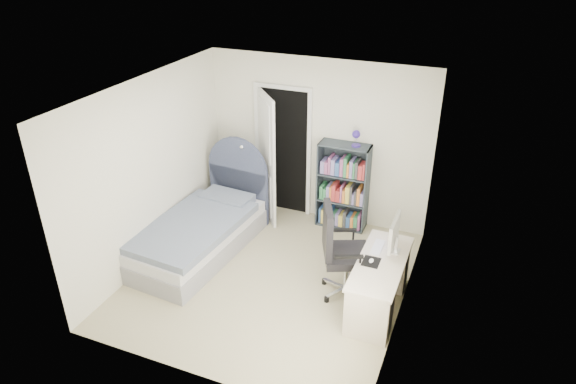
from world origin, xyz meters
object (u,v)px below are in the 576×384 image
at_px(desk, 379,282).
at_px(bookcase, 343,189).
at_px(floor_lamp, 242,189).
at_px(bed, 202,230).
at_px(nightstand, 229,183).
at_px(office_chair, 339,248).

bearing_deg(desk, bookcase, 119.80).
bearing_deg(floor_lamp, bed, -98.60).
xyz_separation_m(bed, desk, (2.59, -0.30, 0.05)).
relative_size(nightstand, office_chair, 0.47).
distance_m(bookcase, office_chair, 1.66).
bearing_deg(nightstand, office_chair, -33.97).
bearing_deg(desk, bed, 173.47).
height_order(bed, bookcase, bookcase).
bearing_deg(floor_lamp, office_chair, -32.40).
relative_size(floor_lamp, bookcase, 0.80).
bearing_deg(bookcase, nightstand, -178.98).
xyz_separation_m(bookcase, desk, (0.96, -1.67, -0.26)).
distance_m(bed, desk, 2.61).
distance_m(floor_lamp, office_chair, 2.27).
bearing_deg(bed, nightstand, 101.58).
bearing_deg(bookcase, desk, -60.20).
bearing_deg(office_chair, nightstand, 146.03).
relative_size(desk, office_chair, 1.10).
relative_size(bookcase, desk, 1.18).
xyz_separation_m(bed, office_chair, (2.06, -0.23, 0.37)).
bearing_deg(bed, office_chair, -6.45).
relative_size(nightstand, desk, 0.43).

